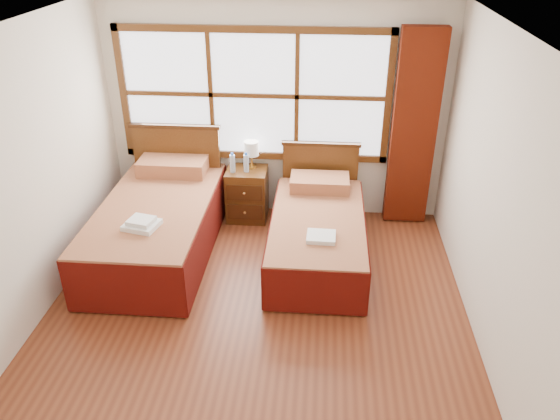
{
  "coord_description": "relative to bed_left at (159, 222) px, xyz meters",
  "views": [
    {
      "loc": [
        0.57,
        -3.91,
        3.35
      ],
      "look_at": [
        0.18,
        0.7,
        0.83
      ],
      "focal_mm": 35.0,
      "sensor_mm": 36.0,
      "label": 1
    }
  ],
  "objects": [
    {
      "name": "floor",
      "position": [
        1.21,
        -1.2,
        -0.35
      ],
      "size": [
        4.5,
        4.5,
        0.0
      ],
      "primitive_type": "plane",
      "color": "brown",
      "rests_on": "ground"
    },
    {
      "name": "ceiling",
      "position": [
        1.21,
        -1.2,
        2.25
      ],
      "size": [
        4.5,
        4.5,
        0.0
      ],
      "primitive_type": "plane",
      "rotation": [
        3.14,
        0.0,
        0.0
      ],
      "color": "white",
      "rests_on": "wall_back"
    },
    {
      "name": "wall_back",
      "position": [
        1.21,
        1.05,
        0.95
      ],
      "size": [
        4.0,
        0.0,
        4.0
      ],
      "primitive_type": "plane",
      "rotation": [
        1.57,
        0.0,
        0.0
      ],
      "color": "silver",
      "rests_on": "floor"
    },
    {
      "name": "wall_left",
      "position": [
        -0.79,
        -1.2,
        0.95
      ],
      "size": [
        0.0,
        4.5,
        4.5
      ],
      "primitive_type": "plane",
      "rotation": [
        1.57,
        0.0,
        1.57
      ],
      "color": "silver",
      "rests_on": "floor"
    },
    {
      "name": "wall_right",
      "position": [
        3.21,
        -1.2,
        0.95
      ],
      "size": [
        0.0,
        4.5,
        4.5
      ],
      "primitive_type": "plane",
      "rotation": [
        1.57,
        0.0,
        -1.57
      ],
      "color": "silver",
      "rests_on": "floor"
    },
    {
      "name": "window",
      "position": [
        0.96,
        1.02,
        1.15
      ],
      "size": [
        3.16,
        0.06,
        1.56
      ],
      "color": "white",
      "rests_on": "wall_back"
    },
    {
      "name": "curtain",
      "position": [
        2.81,
        0.91,
        0.82
      ],
      "size": [
        0.5,
        0.16,
        2.3
      ],
      "primitive_type": "cube",
      "color": "#5D1909",
      "rests_on": "wall_back"
    },
    {
      "name": "bed_left",
      "position": [
        0.0,
        0.0,
        0.0
      ],
      "size": [
        1.17,
        2.27,
        1.14
      ],
      "color": "#3B1F0C",
      "rests_on": "floor"
    },
    {
      "name": "bed_right",
      "position": [
        1.76,
        0.0,
        -0.05
      ],
      "size": [
        1.0,
        2.02,
        0.97
      ],
      "color": "#3B1F0C",
      "rests_on": "floor"
    },
    {
      "name": "nightstand",
      "position": [
        0.87,
        0.8,
        -0.02
      ],
      "size": [
        0.48,
        0.48,
        0.64
      ],
      "color": "#553012",
      "rests_on": "floor"
    },
    {
      "name": "towels_left",
      "position": [
        0.02,
        -0.57,
        0.3
      ],
      "size": [
        0.37,
        0.34,
        0.09
      ],
      "rotation": [
        0.0,
        0.0,
        -0.23
      ],
      "color": "white",
      "rests_on": "bed_left"
    },
    {
      "name": "towels_right",
      "position": [
        1.79,
        -0.49,
        0.19
      ],
      "size": [
        0.29,
        0.26,
        0.04
      ],
      "rotation": [
        0.0,
        0.0,
        -0.03
      ],
      "color": "white",
      "rests_on": "bed_right"
    },
    {
      "name": "lamp",
      "position": [
        0.93,
        0.88,
        0.54
      ],
      "size": [
        0.17,
        0.17,
        0.34
      ],
      "color": "gold",
      "rests_on": "nightstand"
    },
    {
      "name": "bottle_near",
      "position": [
        0.72,
        0.73,
        0.41
      ],
      "size": [
        0.06,
        0.06,
        0.25
      ],
      "color": "#AAC2DB",
      "rests_on": "nightstand"
    },
    {
      "name": "bottle_far",
      "position": [
        0.88,
        0.76,
        0.41
      ],
      "size": [
        0.06,
        0.06,
        0.24
      ],
      "color": "#AAC2DB",
      "rests_on": "nightstand"
    }
  ]
}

